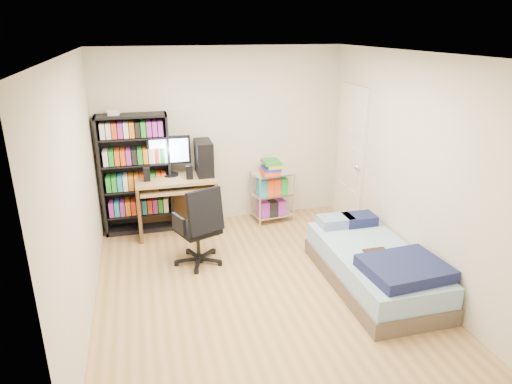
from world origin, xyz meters
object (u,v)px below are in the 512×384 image
object	(u,v)px
media_shelf	(136,173)
office_chair	(200,240)
computer_desk	(183,181)
bed	(375,266)

from	to	relation	value
media_shelf	office_chair	world-z (taller)	media_shelf
media_shelf	office_chair	size ratio (longest dim) A/B	1.72
media_shelf	computer_desk	distance (m)	0.65
media_shelf	bed	xyz separation A→B (m)	(2.50, -2.16, -0.62)
computer_desk	office_chair	distance (m)	1.14
bed	office_chair	bearing A→B (deg)	151.92
office_chair	media_shelf	bearing A→B (deg)	97.85
bed	computer_desk	bearing A→B (deg)	132.75
media_shelf	computer_desk	bearing A→B (deg)	-11.74
computer_desk	bed	distance (m)	2.81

